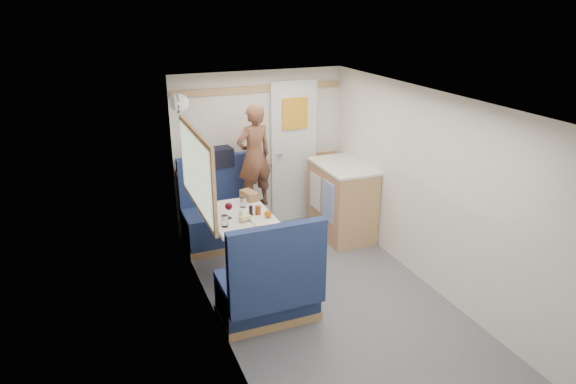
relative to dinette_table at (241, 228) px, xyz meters
name	(u,v)px	position (x,y,z in m)	size (l,w,h in m)	color
floor	(339,312)	(0.65, -1.00, -0.57)	(4.50, 4.50, 0.00)	#515156
ceiling	(347,104)	(0.65, -1.00, 1.43)	(4.50, 4.50, 0.00)	silver
wall_back	(260,151)	(0.65, 1.25, 0.43)	(2.20, 0.02, 2.00)	silver
wall_left	(222,236)	(-0.45, -1.00, 0.43)	(0.02, 4.50, 2.00)	silver
wall_right	(445,199)	(1.75, -1.00, 0.43)	(0.02, 4.50, 2.00)	silver
oak_trim_low	(261,162)	(0.65, 1.23, 0.28)	(2.15, 0.02, 0.08)	#B0784F
oak_trim_high	(259,89)	(0.65, 1.23, 1.21)	(2.15, 0.02, 0.08)	#B0784F
side_window	(196,171)	(-0.43, 0.00, 0.68)	(0.04, 1.30, 0.72)	#A4B297
rear_door	(294,150)	(1.10, 1.22, 0.41)	(0.62, 0.12, 1.86)	white
dinette_table	(241,228)	(0.00, 0.00, 0.00)	(0.62, 0.92, 0.72)	white
bench_far	(221,220)	(0.00, 0.86, -0.27)	(0.90, 0.59, 1.05)	#171D4B
bench_near	(270,291)	(0.00, -0.86, -0.27)	(0.90, 0.59, 1.05)	#171D4B
ledge	(213,168)	(0.00, 1.12, 0.31)	(0.90, 0.14, 0.04)	#B0784F
dome_light	(179,103)	(-0.39, 0.85, 1.18)	(0.20, 0.20, 0.20)	white
galley_counter	(342,200)	(1.47, 0.55, -0.10)	(0.57, 0.92, 0.92)	#B0784F
person	(254,157)	(0.43, 0.81, 0.50)	(0.45, 0.30, 1.24)	brown
duffel_bag	(213,158)	(0.01, 1.12, 0.45)	(0.47, 0.22, 0.22)	black
tray	(265,222)	(0.17, -0.29, 0.16)	(0.25, 0.32, 0.02)	white
orange_fruit	(268,214)	(0.22, -0.21, 0.21)	(0.07, 0.07, 0.07)	orange
cheese_block	(245,218)	(0.00, -0.18, 0.19)	(0.11, 0.07, 0.04)	#F3E18C
wine_glass	(229,207)	(-0.13, -0.05, 0.28)	(0.08, 0.08, 0.17)	white
tumbler_left	(225,221)	(-0.23, -0.22, 0.21)	(0.07, 0.07, 0.11)	white
tumbler_right	(243,202)	(0.09, 0.19, 0.21)	(0.07, 0.07, 0.11)	silver
beer_glass	(258,210)	(0.17, -0.06, 0.20)	(0.06, 0.06, 0.09)	brown
pepper_grinder	(251,211)	(0.09, -0.06, 0.21)	(0.04, 0.04, 0.11)	black
salt_grinder	(241,215)	(-0.03, -0.11, 0.20)	(0.04, 0.04, 0.10)	silver
bread_loaf	(249,195)	(0.22, 0.38, 0.20)	(0.12, 0.22, 0.09)	brown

